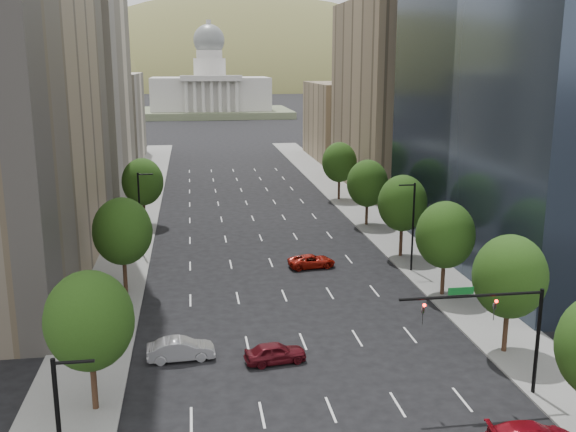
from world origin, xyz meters
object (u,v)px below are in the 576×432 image
traffic_signal (502,320)px  car_silver (181,349)px  capitol (210,93)px  car_maroon (275,353)px  car_red_far (312,261)px

traffic_signal → car_silver: traffic_signal is taller
traffic_signal → capitol: capitol is taller
car_maroon → car_silver: car_silver is taller
traffic_signal → car_silver: size_ratio=1.93×
capitol → traffic_signal: bearing=-87.3°
capitol → car_maroon: size_ratio=13.95×
traffic_signal → car_maroon: bearing=152.3°
car_silver → car_red_far: 23.42m
car_maroon → car_red_far: car_maroon is taller
capitol → car_red_far: 192.12m
car_maroon → car_red_far: size_ratio=0.90×
traffic_signal → car_red_far: size_ratio=1.91×
car_silver → car_red_far: car_silver is taller
car_silver → traffic_signal: bearing=-116.4°
capitol → car_red_far: size_ratio=12.56×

